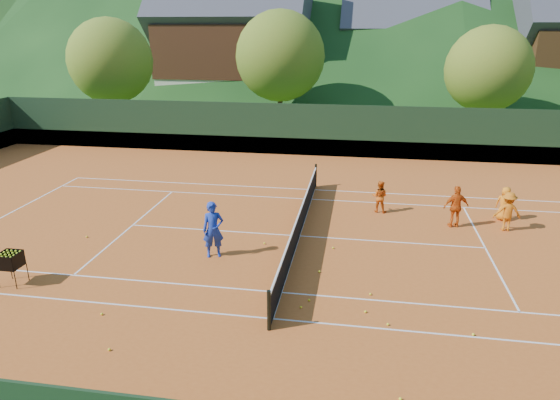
% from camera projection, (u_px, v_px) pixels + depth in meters
% --- Properties ---
extents(ground, '(400.00, 400.00, 0.00)m').
position_uv_depth(ground, '(299.00, 236.00, 18.00)').
color(ground, '#2C541A').
rests_on(ground, ground).
extents(clay_court, '(40.00, 24.00, 0.02)m').
position_uv_depth(clay_court, '(299.00, 236.00, 18.00)').
color(clay_court, '#B0511C').
rests_on(clay_court, ground).
extents(coach, '(0.79, 0.65, 1.87)m').
position_uv_depth(coach, '(213.00, 230.00, 16.12)').
color(coach, '#1933A6').
rests_on(coach, clay_court).
extents(student_a, '(0.72, 0.61, 1.30)m').
position_uv_depth(student_a, '(380.00, 197.00, 20.16)').
color(student_a, '#D45912').
rests_on(student_a, clay_court).
extents(student_b, '(1.00, 0.59, 1.60)m').
position_uv_depth(student_b, '(456.00, 207.00, 18.58)').
color(student_b, '#DA5913').
rests_on(student_b, clay_court).
extents(student_c, '(0.77, 0.66, 1.34)m').
position_uv_depth(student_c, '(505.00, 204.00, 19.28)').
color(student_c, orange).
rests_on(student_c, clay_court).
extents(student_d, '(0.97, 0.58, 1.47)m').
position_uv_depth(student_d, '(508.00, 211.00, 18.28)').
color(student_d, orange).
rests_on(student_d, clay_court).
extents(tennis_ball_1, '(0.07, 0.07, 0.07)m').
position_uv_depth(tennis_ball_1, '(301.00, 307.00, 13.36)').
color(tennis_ball_1, yellow).
rests_on(tennis_ball_1, clay_court).
extents(tennis_ball_3, '(0.07, 0.07, 0.07)m').
position_uv_depth(tennis_ball_3, '(87.00, 237.00, 17.85)').
color(tennis_ball_3, yellow).
rests_on(tennis_ball_3, clay_court).
extents(tennis_ball_4, '(0.07, 0.07, 0.07)m').
position_uv_depth(tennis_ball_4, '(102.00, 314.00, 13.04)').
color(tennis_ball_4, yellow).
rests_on(tennis_ball_4, clay_court).
extents(tennis_ball_5, '(0.07, 0.07, 0.07)m').
position_uv_depth(tennis_ball_5, '(473.00, 335.00, 12.17)').
color(tennis_ball_5, yellow).
rests_on(tennis_ball_5, clay_court).
extents(tennis_ball_7, '(0.07, 0.07, 0.07)m').
position_uv_depth(tennis_ball_7, '(365.00, 312.00, 13.15)').
color(tennis_ball_7, yellow).
rests_on(tennis_ball_7, clay_court).
extents(tennis_ball_8, '(0.07, 0.07, 0.07)m').
position_uv_depth(tennis_ball_8, '(370.00, 294.00, 14.01)').
color(tennis_ball_8, yellow).
rests_on(tennis_ball_8, clay_court).
extents(tennis_ball_9, '(0.07, 0.07, 0.07)m').
position_uv_depth(tennis_ball_9, '(109.00, 349.00, 11.60)').
color(tennis_ball_9, yellow).
rests_on(tennis_ball_9, clay_court).
extents(tennis_ball_10, '(0.07, 0.07, 0.07)m').
position_uv_depth(tennis_ball_10, '(400.00, 399.00, 10.06)').
color(tennis_ball_10, yellow).
rests_on(tennis_ball_10, clay_court).
extents(tennis_ball_12, '(0.07, 0.07, 0.07)m').
position_uv_depth(tennis_ball_12, '(319.00, 272.00, 15.30)').
color(tennis_ball_12, yellow).
rests_on(tennis_ball_12, clay_court).
extents(tennis_ball_13, '(0.07, 0.07, 0.07)m').
position_uv_depth(tennis_ball_13, '(388.00, 324.00, 12.58)').
color(tennis_ball_13, yellow).
rests_on(tennis_ball_13, clay_court).
extents(tennis_ball_14, '(0.07, 0.07, 0.07)m').
position_uv_depth(tennis_ball_14, '(333.00, 248.00, 16.95)').
color(tennis_ball_14, yellow).
rests_on(tennis_ball_14, clay_court).
extents(tennis_ball_15, '(0.07, 0.07, 0.07)m').
position_uv_depth(tennis_ball_15, '(309.00, 300.00, 13.70)').
color(tennis_ball_15, yellow).
rests_on(tennis_ball_15, clay_court).
extents(tennis_ball_17, '(0.07, 0.07, 0.07)m').
position_uv_depth(tennis_ball_17, '(264.00, 243.00, 17.30)').
color(tennis_ball_17, yellow).
rests_on(tennis_ball_17, clay_court).
extents(court_lines, '(23.83, 11.03, 0.00)m').
position_uv_depth(court_lines, '(299.00, 236.00, 18.00)').
color(court_lines, white).
rests_on(court_lines, clay_court).
extents(tennis_net, '(0.10, 12.07, 1.10)m').
position_uv_depth(tennis_net, '(300.00, 223.00, 17.83)').
color(tennis_net, black).
rests_on(tennis_net, clay_court).
extents(perimeter_fence, '(40.40, 24.24, 3.00)m').
position_uv_depth(perimeter_fence, '(300.00, 203.00, 17.59)').
color(perimeter_fence, black).
rests_on(perimeter_fence, clay_court).
extents(ball_hopper, '(0.57, 0.57, 1.00)m').
position_uv_depth(ball_hopper, '(10.00, 261.00, 14.40)').
color(ball_hopper, black).
rests_on(ball_hopper, clay_court).
extents(chalet_left, '(13.80, 9.93, 12.92)m').
position_uv_depth(chalet_left, '(233.00, 45.00, 45.65)').
color(chalet_left, beige).
rests_on(chalet_left, ground).
extents(chalet_mid, '(12.65, 8.82, 11.45)m').
position_uv_depth(chalet_mid, '(408.00, 51.00, 47.14)').
color(chalet_mid, beige).
rests_on(chalet_mid, ground).
extents(tree_a, '(6.00, 6.00, 7.88)m').
position_uv_depth(tree_a, '(110.00, 61.00, 35.64)').
color(tree_a, '#3D2918').
rests_on(tree_a, ground).
extents(tree_b, '(6.40, 6.40, 8.40)m').
position_uv_depth(tree_b, '(280.00, 56.00, 35.56)').
color(tree_b, '#402719').
rests_on(tree_b, ground).
extents(tree_c, '(5.60, 5.60, 7.35)m').
position_uv_depth(tree_c, '(488.00, 69.00, 32.69)').
color(tree_c, '#3D2918').
rests_on(tree_c, ground).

